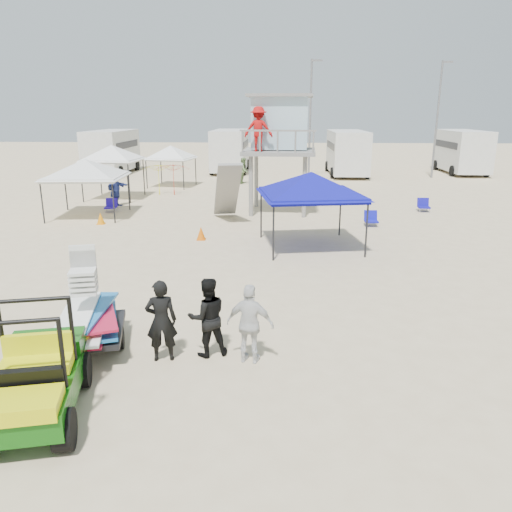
{
  "coord_description": "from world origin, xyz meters",
  "views": [
    {
      "loc": [
        1.08,
        -8.52,
        4.65
      ],
      "look_at": [
        0.5,
        3.0,
        1.3
      ],
      "focal_mm": 35.0,
      "sensor_mm": 36.0,
      "label": 1
    }
  ],
  "objects_px": {
    "man_left": "(161,321)",
    "canopy_blue": "(311,176)",
    "surf_trailer": "(89,315)",
    "utility_cart": "(32,370)",
    "lifeguard_tower": "(278,127)"
  },
  "relations": [
    {
      "from": "utility_cart",
      "to": "canopy_blue",
      "type": "bearing_deg",
      "value": 65.73
    },
    {
      "from": "surf_trailer",
      "to": "man_left",
      "type": "relative_size",
      "value": 1.44
    },
    {
      "from": "man_left",
      "to": "canopy_blue",
      "type": "distance_m",
      "value": 9.36
    },
    {
      "from": "utility_cart",
      "to": "man_left",
      "type": "bearing_deg",
      "value": 53.21
    },
    {
      "from": "man_left",
      "to": "surf_trailer",
      "type": "bearing_deg",
      "value": -22.35
    },
    {
      "from": "surf_trailer",
      "to": "canopy_blue",
      "type": "distance_m",
      "value": 9.75
    },
    {
      "from": "utility_cart",
      "to": "lifeguard_tower",
      "type": "relative_size",
      "value": 0.49
    },
    {
      "from": "surf_trailer",
      "to": "man_left",
      "type": "height_order",
      "value": "surf_trailer"
    },
    {
      "from": "surf_trailer",
      "to": "lifeguard_tower",
      "type": "relative_size",
      "value": 0.45
    },
    {
      "from": "man_left",
      "to": "canopy_blue",
      "type": "relative_size",
      "value": 0.44
    },
    {
      "from": "surf_trailer",
      "to": "man_left",
      "type": "distance_m",
      "value": 1.55
    },
    {
      "from": "lifeguard_tower",
      "to": "utility_cart",
      "type": "bearing_deg",
      "value": -101.71
    },
    {
      "from": "utility_cart",
      "to": "man_left",
      "type": "distance_m",
      "value": 2.54
    },
    {
      "from": "utility_cart",
      "to": "surf_trailer",
      "type": "relative_size",
      "value": 1.11
    },
    {
      "from": "lifeguard_tower",
      "to": "canopy_blue",
      "type": "bearing_deg",
      "value": -79.39
    }
  ]
}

